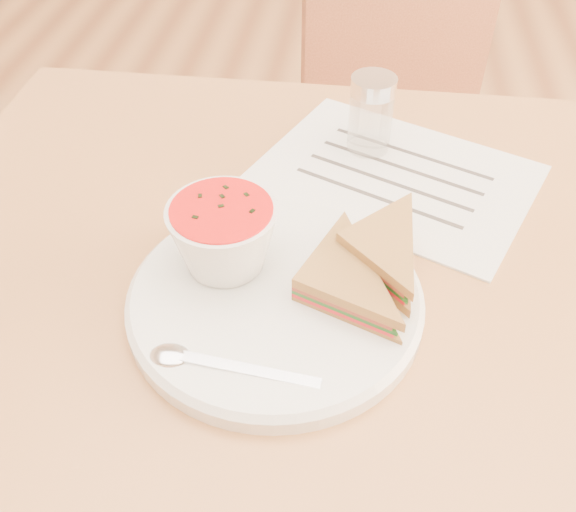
% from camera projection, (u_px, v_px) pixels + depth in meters
% --- Properties ---
extents(dining_table, '(1.00, 0.70, 0.75)m').
position_uv_depth(dining_table, '(334.00, 432.00, 0.95)').
color(dining_table, olive).
rests_on(dining_table, floor).
extents(chair_far, '(0.51, 0.51, 0.89)m').
position_uv_depth(chair_far, '(418.00, 176.00, 1.30)').
color(chair_far, brown).
rests_on(chair_far, floor).
extents(plate, '(0.33, 0.33, 0.02)m').
position_uv_depth(plate, '(275.00, 300.00, 0.63)').
color(plate, white).
rests_on(plate, dining_table).
extents(soup_bowl, '(0.12, 0.12, 0.07)m').
position_uv_depth(soup_bowl, '(224.00, 239.00, 0.62)').
color(soup_bowl, white).
rests_on(soup_bowl, plate).
extents(sandwich_half_a, '(0.15, 0.15, 0.03)m').
position_uv_depth(sandwich_half_a, '(292.00, 292.00, 0.60)').
color(sandwich_half_a, '#AB883C').
rests_on(sandwich_half_a, plate).
extents(sandwich_half_b, '(0.15, 0.15, 0.03)m').
position_uv_depth(sandwich_half_b, '(336.00, 245.00, 0.63)').
color(sandwich_half_b, '#AB883C').
rests_on(sandwich_half_b, plate).
extents(spoon, '(0.19, 0.05, 0.01)m').
position_uv_depth(spoon, '(229.00, 367.00, 0.55)').
color(spoon, silver).
rests_on(spoon, plate).
extents(paper_menu, '(0.39, 0.34, 0.00)m').
position_uv_depth(paper_menu, '(395.00, 175.00, 0.78)').
color(paper_menu, silver).
rests_on(paper_menu, dining_table).
extents(condiment_shaker, '(0.06, 0.06, 0.10)m').
position_uv_depth(condiment_shaker, '(371.00, 115.00, 0.79)').
color(condiment_shaker, silver).
rests_on(condiment_shaker, dining_table).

